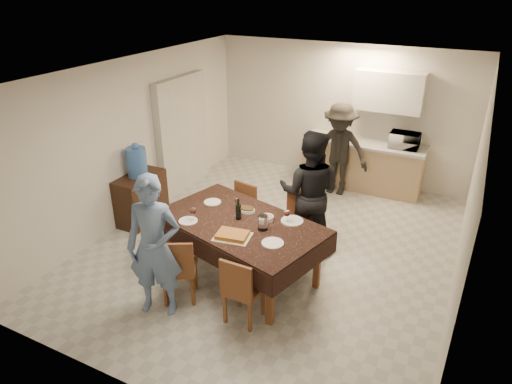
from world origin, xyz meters
TOP-DOWN VIEW (x-y plane):
  - floor at (0.00, 0.00)m, footprint 5.00×6.00m
  - ceiling at (0.00, 0.00)m, footprint 5.00×6.00m
  - wall_back at (0.00, 3.00)m, footprint 5.00×0.02m
  - wall_front at (0.00, -3.00)m, footprint 5.00×0.02m
  - wall_left at (-2.50, 0.00)m, footprint 0.02×6.00m
  - wall_right at (2.50, 0.00)m, footprint 0.02×6.00m
  - stub_partition at (-2.42, 1.20)m, footprint 0.15×1.40m
  - kitchen_base_cabinet at (0.60, 2.68)m, footprint 2.20×0.60m
  - kitchen_worktop at (0.60, 2.68)m, footprint 2.24×0.64m
  - upper_cabinet at (0.90, 2.82)m, footprint 1.20×0.34m
  - dining_table at (-0.10, -0.87)m, footprint 2.39×1.76m
  - chair_near_left at (-0.55, -1.71)m, footprint 0.56×0.58m
  - chair_near_right at (0.35, -1.70)m, footprint 0.41×0.41m
  - chair_far_left at (-0.55, -0.21)m, footprint 0.48×0.49m
  - chair_far_right at (0.35, -0.21)m, footprint 0.49×0.50m
  - console at (-2.28, -0.24)m, footprint 0.43×0.87m
  - water_jug at (-2.28, -0.24)m, footprint 0.31×0.31m
  - wine_bottle at (-0.15, -0.82)m, footprint 0.07×0.07m
  - water_pitcher at (0.25, -0.92)m, footprint 0.12×0.12m
  - savoury_tart at (0.00, -1.25)m, footprint 0.48×0.39m
  - salad_bowl at (0.20, -0.69)m, footprint 0.17×0.17m
  - mushroom_dish at (-0.15, -0.59)m, footprint 0.22×0.22m
  - wine_glass_a at (-0.65, -1.12)m, footprint 0.09×0.09m
  - wine_glass_b at (0.45, -0.62)m, footprint 0.08×0.08m
  - wine_glass_c at (-0.30, -0.57)m, footprint 0.08×0.08m
  - plate_near_left at (-0.70, -1.17)m, footprint 0.24×0.24m
  - plate_near_right at (0.50, -1.17)m, footprint 0.27×0.27m
  - plate_far_left at (-0.70, -0.57)m, footprint 0.24×0.24m
  - plate_far_right at (0.50, -0.57)m, footprint 0.29×0.29m
  - microwave at (1.31, 2.68)m, footprint 0.51×0.34m
  - person_near at (-0.65, -1.92)m, footprint 0.75×0.61m
  - person_far at (0.45, 0.18)m, footprint 1.01×0.86m
  - person_kitchen at (0.25, 2.23)m, footprint 1.10×0.63m

SIDE VIEW (x-z plane):
  - floor at x=0.00m, z-range -0.01..0.01m
  - console at x=-2.28m, z-range 0.00..0.80m
  - kitchen_base_cabinet at x=0.60m, z-range 0.00..0.86m
  - chair_near_right at x=0.35m, z-range 0.30..0.78m
  - chair_near_left at x=-0.55m, z-range 0.31..0.80m
  - chair_far_left at x=-0.55m, z-range 0.31..0.80m
  - chair_far_right at x=0.35m, z-range 0.34..0.87m
  - dining_table at x=-0.10m, z-range 0.38..1.21m
  - plate_far_left at x=-0.70m, z-range 0.83..0.85m
  - plate_near_left at x=-0.70m, z-range 0.83..0.85m
  - plate_near_right at x=0.50m, z-range 0.83..0.85m
  - plate_far_right at x=0.50m, z-range 0.83..0.85m
  - person_kitchen at x=0.25m, z-range 0.00..1.70m
  - mushroom_dish at x=-0.15m, z-range 0.83..0.87m
  - savoury_tart at x=0.00m, z-range 0.83..0.89m
  - salad_bowl at x=0.20m, z-range 0.83..0.90m
  - person_near at x=-0.65m, z-range 0.00..1.77m
  - kitchen_worktop at x=0.60m, z-range 0.86..0.91m
  - person_far at x=0.45m, z-range 0.00..1.83m
  - wine_glass_c at x=-0.30m, z-range 0.83..1.00m
  - wine_glass_b at x=0.45m, z-range 0.83..1.02m
  - water_pitcher at x=0.25m, z-range 0.83..1.03m
  - wine_glass_a at x=-0.65m, z-range 0.83..1.03m
  - wine_bottle at x=-0.15m, z-range 0.83..1.13m
  - water_jug at x=-2.28m, z-range 0.80..1.27m
  - microwave at x=1.31m, z-range 0.91..1.19m
  - stub_partition at x=-2.42m, z-range 0.00..2.10m
  - wall_back at x=0.00m, z-range 0.00..2.60m
  - wall_front at x=0.00m, z-range 0.00..2.60m
  - wall_left at x=-2.50m, z-range 0.00..2.60m
  - wall_right at x=2.50m, z-range 0.00..2.60m
  - upper_cabinet at x=0.90m, z-range 1.50..2.20m
  - ceiling at x=0.00m, z-range 2.59..2.61m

